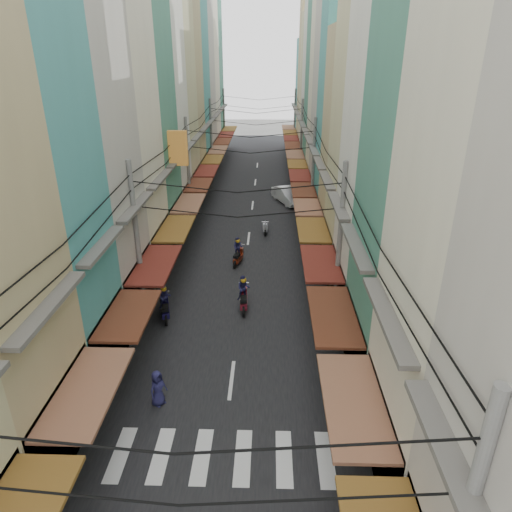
% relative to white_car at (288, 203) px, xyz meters
% --- Properties ---
extents(ground, '(160.00, 160.00, 0.00)m').
position_rel_white_car_xyz_m(ground, '(-3.19, -22.94, 0.00)').
color(ground, '#62625E').
rests_on(ground, ground).
extents(road, '(10.00, 80.00, 0.02)m').
position_rel_white_car_xyz_m(road, '(-3.19, -2.94, 0.01)').
color(road, black).
rests_on(road, ground).
extents(sidewalk_left, '(3.00, 80.00, 0.06)m').
position_rel_white_car_xyz_m(sidewalk_left, '(-9.69, -2.94, 0.03)').
color(sidewalk_left, gray).
rests_on(sidewalk_left, ground).
extents(sidewalk_right, '(3.00, 80.00, 0.06)m').
position_rel_white_car_xyz_m(sidewalk_right, '(3.31, -2.94, 0.03)').
color(sidewalk_right, gray).
rests_on(sidewalk_right, ground).
extents(crosswalk, '(7.55, 2.40, 0.01)m').
position_rel_white_car_xyz_m(crosswalk, '(-3.19, -28.94, 0.03)').
color(crosswalk, silver).
rests_on(crosswalk, ground).
extents(building_row_left, '(7.80, 67.67, 23.70)m').
position_rel_white_car_xyz_m(building_row_left, '(-11.11, -6.38, 9.78)').
color(building_row_left, silver).
rests_on(building_row_left, ground).
extents(building_row_right, '(7.80, 68.98, 22.59)m').
position_rel_white_car_xyz_m(building_row_right, '(4.73, -6.50, 9.41)').
color(building_row_right, teal).
rests_on(building_row_right, ground).
extents(utility_poles, '(10.20, 66.13, 8.20)m').
position_rel_white_car_xyz_m(utility_poles, '(-3.19, -7.93, 6.59)').
color(utility_poles, slate).
rests_on(utility_poles, ground).
extents(white_car, '(5.37, 3.78, 1.77)m').
position_rel_white_car_xyz_m(white_car, '(0.00, 0.00, 0.00)').
color(white_car, silver).
rests_on(white_car, ground).
extents(bicycle, '(1.78, 0.73, 1.21)m').
position_rel_white_car_xyz_m(bicycle, '(4.31, -19.98, 0.00)').
color(bicycle, black).
rests_on(bicycle, ground).
extents(moving_scooters, '(5.44, 14.30, 1.98)m').
position_rel_white_car_xyz_m(moving_scooters, '(-4.21, -16.55, 0.58)').
color(moving_scooters, black).
rests_on(moving_scooters, ground).
extents(parked_scooters, '(13.35, 12.22, 0.99)m').
position_rel_white_car_xyz_m(parked_scooters, '(1.68, -27.26, 0.47)').
color(parked_scooters, black).
rests_on(parked_scooters, ground).
extents(pedestrians, '(13.52, 20.39, 2.09)m').
position_rel_white_car_xyz_m(pedestrians, '(-7.64, -20.72, 0.99)').
color(pedestrians, black).
rests_on(pedestrians, ground).
extents(market_umbrella, '(2.36, 2.36, 2.49)m').
position_rel_white_car_xyz_m(market_umbrella, '(3.03, -25.12, 2.20)').
color(market_umbrella, '#B2B2B7').
rests_on(market_umbrella, ground).
extents(traffic_sign, '(0.10, 0.62, 2.82)m').
position_rel_white_car_xyz_m(traffic_sign, '(2.57, -26.50, 2.04)').
color(traffic_sign, slate).
rests_on(traffic_sign, ground).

